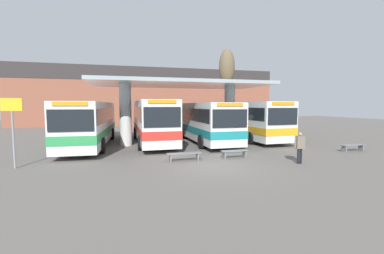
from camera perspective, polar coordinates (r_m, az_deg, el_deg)
The scene contains 13 objects.
ground_plane at distance 13.11m, azimuth 5.00°, elevation -8.54°, with size 100.00×100.00×0.00m, color #605B56.
townhouse_backdrop at distance 39.89m, azimuth -8.85°, elevation 7.80°, with size 40.00×0.58×8.80m.
station_canopy at distance 20.36m, azimuth -2.63°, elevation 7.89°, with size 13.41×6.69×4.82m.
transit_bus_left_bay at distance 20.77m, azimuth -21.59°, elevation 1.16°, with size 3.17×12.10×3.26m.
transit_bus_center_bay at distance 20.88m, azimuth -8.79°, elevation 1.65°, with size 2.72×10.90×3.39m.
transit_bus_right_bay at distance 21.12m, azimuth 2.85°, elevation 1.48°, with size 2.82×10.35×3.22m.
transit_bus_far_right_bay at distance 24.03m, azimuth 11.46°, elevation 1.90°, with size 3.02×11.60×3.30m.
waiting_bench_near_pillar at distance 13.97m, azimuth -1.78°, elevation -6.24°, with size 1.88×0.44×0.46m.
waiting_bench_mid_platform at distance 14.92m, azimuth 9.41°, elevation -5.62°, with size 1.57×0.44×0.46m.
waiting_bench_far_platform at distance 19.93m, azimuth 32.13°, elevation -3.65°, with size 1.72×0.44×0.46m.
info_sign_platform at distance 14.86m, azimuth -35.07°, elevation 1.46°, with size 0.90×0.09×3.37m.
pedestrian_waiting at distance 14.44m, azimuth 22.86°, elevation -3.64°, with size 0.61×0.27×1.63m.
poplar_tree_behind_left at distance 31.48m, azimuth 7.75°, elevation 12.59°, with size 1.87×1.87×9.68m.
Camera 1 is at (-4.41, -11.97, 3.03)m, focal length 24.00 mm.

